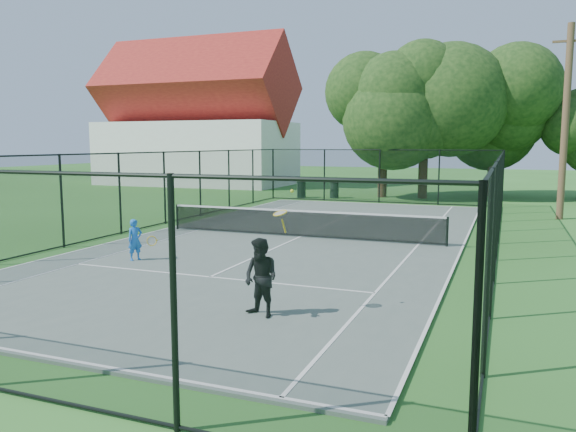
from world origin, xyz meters
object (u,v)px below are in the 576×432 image
(trash_bin_left, at_px, (301,189))
(player_black, at_px, (261,277))
(trash_bin_right, at_px, (334,190))
(tennis_net, at_px, (300,222))
(utility_pole, at_px, (565,122))
(player_blue, at_px, (135,240))

(trash_bin_left, bearing_deg, player_black, -71.80)
(trash_bin_right, bearing_deg, tennis_net, -77.93)
(trash_bin_right, height_order, utility_pole, utility_pole)
(trash_bin_right, bearing_deg, trash_bin_left, -165.35)
(tennis_net, bearing_deg, player_black, -74.43)
(utility_pole, relative_size, player_blue, 7.25)
(tennis_net, relative_size, trash_bin_left, 9.88)
(player_blue, bearing_deg, trash_bin_right, 90.52)
(tennis_net, relative_size, player_black, 4.21)
(player_blue, height_order, player_black, player_black)
(trash_bin_left, bearing_deg, player_blue, -83.74)
(player_black, bearing_deg, trash_bin_left, 108.20)
(tennis_net, relative_size, player_blue, 8.69)
(trash_bin_right, relative_size, player_blue, 0.87)
(trash_bin_right, height_order, player_blue, player_blue)
(tennis_net, height_order, player_black, player_black)
(player_black, bearing_deg, utility_pole, 70.03)
(trash_bin_right, distance_m, player_blue, 20.04)
(trash_bin_right, relative_size, player_black, 0.42)
(trash_bin_right, xyz_separation_m, utility_pole, (12.07, -5.68, 3.75))
(utility_pole, height_order, player_blue, utility_pole)
(player_blue, bearing_deg, player_black, -32.55)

